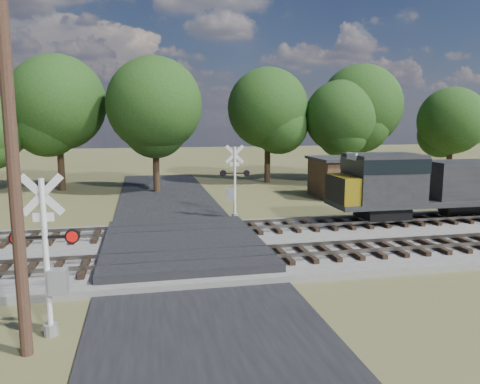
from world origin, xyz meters
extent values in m
plane|color=brown|center=(0.00, 0.00, 0.00)|extent=(160.00, 160.00, 0.00)
cube|color=gray|center=(10.00, 0.50, 0.15)|extent=(140.00, 10.00, 0.30)
cube|color=black|center=(0.00, 0.00, 0.04)|extent=(7.00, 60.00, 0.08)
cube|color=#262628|center=(0.00, 0.50, 0.32)|extent=(7.00, 9.00, 0.62)
cube|color=black|center=(2.00, -2.00, 0.39)|extent=(44.00, 2.60, 0.18)
cube|color=#605952|center=(10.00, -2.72, 0.55)|extent=(140.00, 0.08, 0.15)
cube|color=#605952|center=(10.00, -1.28, 0.55)|extent=(140.00, 0.08, 0.15)
cube|color=black|center=(2.00, 3.00, 0.39)|extent=(44.00, 2.60, 0.18)
cube|color=#605952|center=(10.00, 2.28, 0.55)|extent=(140.00, 0.08, 0.15)
cube|color=#605952|center=(10.00, 3.72, 0.55)|extent=(140.00, 0.08, 0.15)
cylinder|color=silver|center=(-4.36, -7.02, 2.23)|extent=(0.16, 0.16, 4.46)
cylinder|color=#96999B|center=(-4.36, -7.02, 0.17)|extent=(0.40, 0.40, 0.33)
cube|color=silver|center=(-4.36, -7.02, 4.02)|extent=(1.17, 0.12, 1.17)
cube|color=silver|center=(-4.36, -7.02, 4.02)|extent=(1.17, 0.12, 1.17)
cube|color=silver|center=(-4.36, -7.02, 3.40)|extent=(0.56, 0.07, 0.25)
cube|color=black|center=(-4.36, -7.02, 2.84)|extent=(1.79, 0.18, 0.07)
cylinder|color=red|center=(-5.08, -6.97, 2.84)|extent=(0.41, 0.14, 0.40)
cylinder|color=red|center=(-3.64, -7.07, 2.84)|extent=(0.41, 0.14, 0.40)
cube|color=#96999B|center=(-4.08, -7.04, 1.56)|extent=(0.52, 0.37, 0.73)
cylinder|color=silver|center=(3.75, 7.21, 2.19)|extent=(0.15, 0.15, 4.37)
cylinder|color=#96999B|center=(3.75, 7.21, 0.16)|extent=(0.39, 0.39, 0.33)
cube|color=silver|center=(3.75, 7.21, 3.93)|extent=(1.14, 0.22, 1.14)
cube|color=silver|center=(3.75, 7.21, 3.93)|extent=(1.14, 0.22, 1.14)
cube|color=silver|center=(3.75, 7.21, 3.33)|extent=(0.54, 0.12, 0.24)
cube|color=black|center=(3.75, 7.21, 2.79)|extent=(1.74, 0.34, 0.07)
cylinder|color=red|center=(4.45, 7.10, 2.79)|extent=(0.41, 0.17, 0.39)
cylinder|color=red|center=(3.05, 7.33, 2.79)|extent=(0.41, 0.17, 0.39)
cube|color=#96999B|center=(3.48, 7.26, 1.53)|extent=(0.54, 0.40, 0.71)
cylinder|color=#3B231B|center=(-4.77, -8.05, 4.81)|extent=(0.32, 0.32, 9.62)
cube|color=#43261C|center=(13.49, 13.44, 1.44)|extent=(4.15, 4.15, 2.88)
cube|color=#29292B|center=(13.49, 13.44, 2.99)|extent=(4.57, 4.57, 0.21)
cylinder|color=black|center=(-8.43, 21.41, 2.83)|extent=(0.56, 0.56, 5.66)
sphere|color=#173410|center=(-8.43, 21.41, 7.36)|extent=(7.93, 7.93, 7.93)
cylinder|color=black|center=(-0.58, 18.71, 2.76)|extent=(0.56, 0.56, 5.51)
sphere|color=#173410|center=(-0.58, 18.71, 7.16)|extent=(7.71, 7.71, 7.71)
cylinder|color=black|center=(9.97, 22.65, 2.70)|extent=(0.56, 0.56, 5.40)
sphere|color=#173410|center=(9.97, 22.65, 7.01)|extent=(7.55, 7.55, 7.55)
cylinder|color=black|center=(16.42, 20.54, 2.40)|extent=(0.56, 0.56, 4.79)
sphere|color=#173410|center=(16.42, 20.54, 6.23)|extent=(6.71, 6.71, 6.71)
cylinder|color=black|center=(18.90, 21.69, 2.80)|extent=(0.56, 0.56, 5.59)
sphere|color=#173410|center=(18.90, 21.69, 7.27)|extent=(7.83, 7.83, 7.83)
cylinder|color=black|center=(27.04, 19.27, 2.25)|extent=(0.56, 0.56, 4.50)
sphere|color=#173410|center=(27.04, 19.27, 5.85)|extent=(6.30, 6.30, 6.30)
camera|label=1|loc=(-1.68, -20.26, 6.04)|focal=35.00mm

